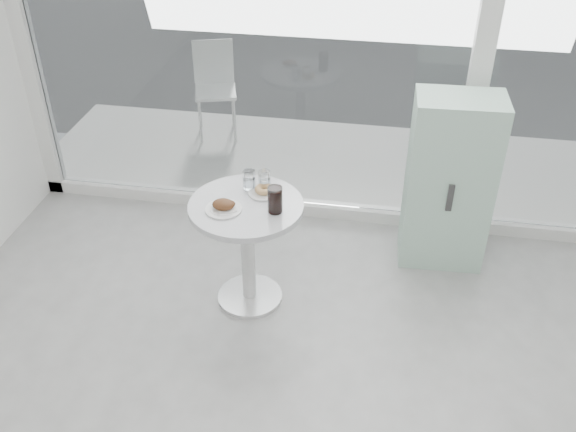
% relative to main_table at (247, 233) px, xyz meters
% --- Properties ---
extents(room_shell, '(6.00, 6.00, 6.00)m').
position_rel_main_table_xyz_m(room_shell, '(0.50, -2.46, 1.36)').
color(room_shell, white).
rests_on(room_shell, ground).
extents(storefront, '(5.00, 0.14, 3.00)m').
position_rel_main_table_xyz_m(storefront, '(0.57, 1.10, 1.16)').
color(storefront, white).
rests_on(storefront, ground).
extents(main_table, '(0.72, 0.72, 0.77)m').
position_rel_main_table_xyz_m(main_table, '(0.00, 0.00, 0.00)').
color(main_table, silver).
rests_on(main_table, ground).
extents(patio_deck, '(5.60, 1.60, 0.05)m').
position_rel_main_table_xyz_m(patio_deck, '(0.50, 1.90, -0.53)').
color(patio_deck, silver).
rests_on(patio_deck, ground).
extents(mint_cabinet, '(0.60, 0.42, 1.26)m').
position_rel_main_table_xyz_m(mint_cabinet, '(1.27, 0.71, 0.08)').
color(mint_cabinet, '#9CC7AF').
rests_on(mint_cabinet, ground).
extents(patio_chair, '(0.48, 0.48, 0.88)m').
position_rel_main_table_xyz_m(patio_chair, '(-0.85, 2.33, 0.00)').
color(patio_chair, silver).
rests_on(patio_chair, patio_deck).
extents(plate_fritter, '(0.23, 0.23, 0.07)m').
position_rel_main_table_xyz_m(plate_fritter, '(-0.11, -0.09, 0.25)').
color(plate_fritter, silver).
rests_on(plate_fritter, main_table).
extents(plate_donut, '(0.20, 0.20, 0.05)m').
position_rel_main_table_xyz_m(plate_donut, '(0.09, 0.14, 0.24)').
color(plate_donut, silver).
rests_on(plate_donut, main_table).
extents(water_tumbler_a, '(0.08, 0.08, 0.13)m').
position_rel_main_table_xyz_m(water_tumbler_a, '(-0.02, 0.18, 0.28)').
color(water_tumbler_a, white).
rests_on(water_tumbler_a, main_table).
extents(water_tumbler_b, '(0.08, 0.08, 0.13)m').
position_rel_main_table_xyz_m(water_tumbler_b, '(0.08, 0.20, 0.27)').
color(water_tumbler_b, white).
rests_on(water_tumbler_b, main_table).
extents(cola_glass, '(0.09, 0.09, 0.17)m').
position_rel_main_table_xyz_m(cola_glass, '(0.20, -0.05, 0.30)').
color(cola_glass, white).
rests_on(cola_glass, main_table).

